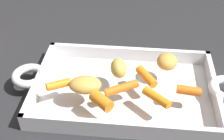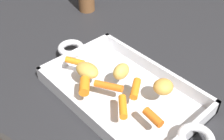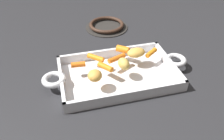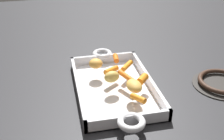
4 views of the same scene
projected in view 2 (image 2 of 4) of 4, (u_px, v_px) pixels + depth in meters
name	position (u px, v px, depth m)	size (l,w,h in m)	color
ground_plane	(122.00, 95.00, 0.65)	(2.24, 2.24, 0.00)	#232326
roasting_dish	(122.00, 91.00, 0.65)	(0.47, 0.23, 0.04)	silver
baby_carrot_short	(75.00, 61.00, 0.67)	(0.02, 0.02, 0.05)	orange
baby_carrot_long	(84.00, 86.00, 0.60)	(0.02, 0.02, 0.04)	orange
baby_carrot_center_left	(123.00, 107.00, 0.56)	(0.02, 0.02, 0.06)	orange
baby_carrot_center_right	(153.00, 117.00, 0.54)	(0.02, 0.02, 0.04)	orange
baby_carrot_southeast	(135.00, 89.00, 0.60)	(0.02, 0.02, 0.05)	orange
baby_carrot_northwest	(109.00, 86.00, 0.61)	(0.02, 0.02, 0.07)	orange
potato_halved	(87.00, 70.00, 0.64)	(0.06, 0.04, 0.03)	gold
potato_corner	(163.00, 87.00, 0.59)	(0.04, 0.04, 0.03)	gold
potato_near_roast	(121.00, 71.00, 0.63)	(0.05, 0.03, 0.04)	gold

